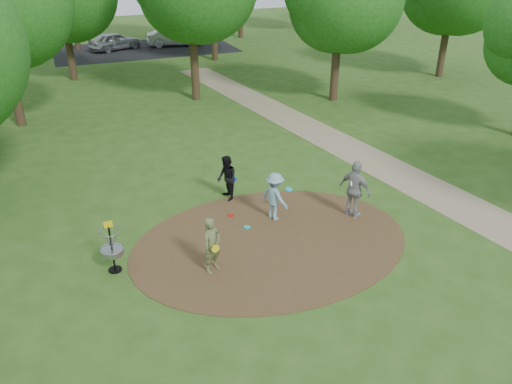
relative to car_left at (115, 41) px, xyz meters
name	(u,v)px	position (x,y,z in m)	size (l,w,h in m)	color
ground	(271,242)	(0.26, -30.51, -0.70)	(100.00, 100.00, 0.00)	#2D5119
dirt_clearing	(271,242)	(0.26, -30.51, -0.69)	(8.40, 8.40, 0.02)	#47301C
footpath	(409,179)	(6.76, -28.51, -0.69)	(2.00, 40.00, 0.01)	#8C7A5B
parking_lot	(145,49)	(2.26, -0.51, -0.69)	(14.00, 8.00, 0.01)	black
player_observer_with_disc	(212,245)	(-1.77, -31.20, 0.11)	(0.70, 0.63, 1.61)	#616C3E
player_throwing_with_disc	(275,196)	(0.91, -29.27, 0.10)	(1.10, 1.17, 1.59)	#7CA8BA
player_walking_with_disc	(227,178)	(-0.05, -27.44, 0.09)	(0.65, 0.77, 1.57)	black
player_waiting_with_disc	(355,190)	(3.32, -30.10, 0.27)	(0.89, 1.22, 1.93)	#98989B
disc_ground_cyan	(247,227)	(-0.12, -29.50, -0.67)	(0.22, 0.22, 0.02)	#17B8A0
disc_ground_red	(231,215)	(-0.34, -28.60, -0.67)	(0.22, 0.22, 0.02)	red
car_left	(115,41)	(0.00, 0.00, 0.00)	(1.64, 4.08, 1.39)	#A0A3A7
car_right	(174,37)	(4.80, -0.22, 0.03)	(1.54, 4.42, 1.46)	#9A9CA1
disc_golf_basket	(111,243)	(-4.24, -30.21, 0.18)	(0.63, 0.63, 1.54)	black
tree_ring	(222,5)	(2.60, -19.53, 4.66)	(37.28, 45.78, 9.77)	#332316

